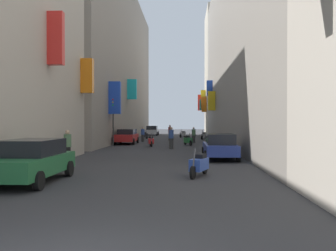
{
  "coord_description": "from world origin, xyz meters",
  "views": [
    {
      "loc": [
        1.69,
        -4.76,
        2.1
      ],
      "look_at": [
        0.26,
        24.07,
        1.82
      ],
      "focal_mm": 38.72,
      "sensor_mm": 36.0,
      "label": 1
    }
  ],
  "objects_px": {
    "scooter_black": "(145,135)",
    "scooter_red": "(151,141)",
    "parked_car_blue": "(220,146)",
    "pedestrian_near_left": "(68,146)",
    "scooter_blue": "(199,164)",
    "parked_car_red": "(127,136)",
    "scooter_green": "(188,140)",
    "scooter_silver": "(204,135)",
    "parked_car_silver": "(152,130)",
    "traffic_light_near_corner": "(113,113)",
    "scooter_white": "(183,134)",
    "pedestrian_mid_street": "(143,135)",
    "pedestrian_far_away": "(194,135)",
    "pedestrian_crossing": "(170,133)",
    "parked_car_green": "(30,160)",
    "pedestrian_near_right": "(171,138)"
  },
  "relations": [
    {
      "from": "scooter_blue",
      "to": "traffic_light_near_corner",
      "type": "bearing_deg",
      "value": 111.73
    },
    {
      "from": "scooter_black",
      "to": "parked_car_red",
      "type": "bearing_deg",
      "value": -93.37
    },
    {
      "from": "parked_car_silver",
      "to": "traffic_light_near_corner",
      "type": "distance_m",
      "value": 25.19
    },
    {
      "from": "scooter_white",
      "to": "scooter_green",
      "type": "xyz_separation_m",
      "value": [
        0.59,
        -16.19,
        -0.0
      ]
    },
    {
      "from": "parked_car_red",
      "to": "pedestrian_near_left",
      "type": "distance_m",
      "value": 16.04
    },
    {
      "from": "parked_car_blue",
      "to": "scooter_black",
      "type": "bearing_deg",
      "value": 106.47
    },
    {
      "from": "parked_car_blue",
      "to": "scooter_white",
      "type": "height_order",
      "value": "parked_car_blue"
    },
    {
      "from": "scooter_white",
      "to": "pedestrian_near_left",
      "type": "bearing_deg",
      "value": -100.45
    },
    {
      "from": "scooter_silver",
      "to": "scooter_black",
      "type": "bearing_deg",
      "value": -179.87
    },
    {
      "from": "parked_car_red",
      "to": "pedestrian_near_left",
      "type": "bearing_deg",
      "value": -91.53
    },
    {
      "from": "pedestrian_near_right",
      "to": "scooter_blue",
      "type": "bearing_deg",
      "value": -83.28
    },
    {
      "from": "scooter_red",
      "to": "pedestrian_mid_street",
      "type": "distance_m",
      "value": 7.28
    },
    {
      "from": "scooter_silver",
      "to": "pedestrian_crossing",
      "type": "bearing_deg",
      "value": -139.66
    },
    {
      "from": "scooter_red",
      "to": "pedestrian_crossing",
      "type": "height_order",
      "value": "pedestrian_crossing"
    },
    {
      "from": "scooter_black",
      "to": "scooter_red",
      "type": "distance_m",
      "value": 13.25
    },
    {
      "from": "scooter_white",
      "to": "traffic_light_near_corner",
      "type": "xyz_separation_m",
      "value": [
        -5.89,
        -17.71,
        2.39
      ]
    },
    {
      "from": "pedestrian_near_left",
      "to": "pedestrian_far_away",
      "type": "relative_size",
      "value": 1.07
    },
    {
      "from": "scooter_blue",
      "to": "scooter_white",
      "type": "bearing_deg",
      "value": 91.53
    },
    {
      "from": "pedestrian_crossing",
      "to": "pedestrian_near_left",
      "type": "height_order",
      "value": "pedestrian_crossing"
    },
    {
      "from": "pedestrian_crossing",
      "to": "traffic_light_near_corner",
      "type": "distance_m",
      "value": 10.8
    },
    {
      "from": "traffic_light_near_corner",
      "to": "scooter_green",
      "type": "bearing_deg",
      "value": 13.19
    },
    {
      "from": "pedestrian_mid_street",
      "to": "traffic_light_near_corner",
      "type": "distance_m",
      "value": 7.49
    },
    {
      "from": "scooter_black",
      "to": "pedestrian_near_right",
      "type": "distance_m",
      "value": 16.49
    },
    {
      "from": "parked_car_green",
      "to": "pedestrian_mid_street",
      "type": "distance_m",
      "value": 25.76
    },
    {
      "from": "pedestrian_mid_street",
      "to": "scooter_green",
      "type": "bearing_deg",
      "value": -49.05
    },
    {
      "from": "scooter_white",
      "to": "pedestrian_crossing",
      "type": "xyz_separation_m",
      "value": [
        -1.38,
        -8.1,
        0.42
      ]
    },
    {
      "from": "scooter_red",
      "to": "pedestrian_mid_street",
      "type": "height_order",
      "value": "pedestrian_mid_street"
    },
    {
      "from": "scooter_black",
      "to": "pedestrian_far_away",
      "type": "distance_m",
      "value": 9.92
    },
    {
      "from": "scooter_green",
      "to": "pedestrian_far_away",
      "type": "bearing_deg",
      "value": 80.09
    },
    {
      "from": "pedestrian_near_left",
      "to": "pedestrian_mid_street",
      "type": "bearing_deg",
      "value": 85.68
    },
    {
      "from": "pedestrian_far_away",
      "to": "scooter_blue",
      "type": "bearing_deg",
      "value": -90.67
    },
    {
      "from": "scooter_black",
      "to": "scooter_red",
      "type": "xyz_separation_m",
      "value": [
        2.06,
        -13.09,
        0.0
      ]
    },
    {
      "from": "parked_car_blue",
      "to": "pedestrian_near_right",
      "type": "relative_size",
      "value": 2.62
    },
    {
      "from": "parked_car_green",
      "to": "parked_car_silver",
      "type": "bearing_deg",
      "value": 89.83
    },
    {
      "from": "parked_car_red",
      "to": "parked_car_silver",
      "type": "relative_size",
      "value": 1.09
    },
    {
      "from": "scooter_silver",
      "to": "scooter_green",
      "type": "distance_m",
      "value": 11.64
    },
    {
      "from": "scooter_red",
      "to": "scooter_blue",
      "type": "height_order",
      "value": "same"
    },
    {
      "from": "scooter_silver",
      "to": "scooter_white",
      "type": "bearing_deg",
      "value": 118.73
    },
    {
      "from": "parked_car_red",
      "to": "parked_car_silver",
      "type": "height_order",
      "value": "parked_car_silver"
    },
    {
      "from": "parked_car_blue",
      "to": "pedestrian_near_right",
      "type": "height_order",
      "value": "pedestrian_near_right"
    },
    {
      "from": "parked_car_blue",
      "to": "pedestrian_near_left",
      "type": "distance_m",
      "value": 8.29
    },
    {
      "from": "scooter_white",
      "to": "pedestrian_mid_street",
      "type": "xyz_separation_m",
      "value": [
        -4.14,
        -10.73,
        0.31
      ]
    },
    {
      "from": "pedestrian_mid_street",
      "to": "pedestrian_far_away",
      "type": "xyz_separation_m",
      "value": [
        5.33,
        -2.03,
        0.01
      ]
    },
    {
      "from": "scooter_black",
      "to": "scooter_green",
      "type": "height_order",
      "value": "same"
    },
    {
      "from": "scooter_silver",
      "to": "scooter_blue",
      "type": "bearing_deg",
      "value": -93.15
    },
    {
      "from": "parked_car_red",
      "to": "scooter_green",
      "type": "xyz_separation_m",
      "value": [
        5.81,
        -1.65,
        -0.29
      ]
    },
    {
      "from": "scooter_black",
      "to": "pedestrian_mid_street",
      "type": "xyz_separation_m",
      "value": [
        0.49,
        -5.99,
        0.31
      ]
    },
    {
      "from": "parked_car_blue",
      "to": "scooter_red",
      "type": "xyz_separation_m",
      "value": [
        -4.91,
        10.46,
        -0.29
      ]
    },
    {
      "from": "parked_car_silver",
      "to": "pedestrian_near_right",
      "type": "bearing_deg",
      "value": -81.62
    },
    {
      "from": "parked_car_red",
      "to": "scooter_green",
      "type": "distance_m",
      "value": 6.04
    }
  ]
}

